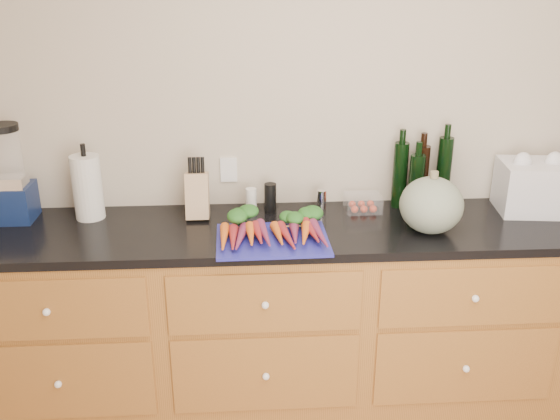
{
  "coord_description": "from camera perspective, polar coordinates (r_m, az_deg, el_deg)",
  "views": [
    {
      "loc": [
        -0.53,
        -1.3,
        2.06
      ],
      "look_at": [
        -0.37,
        1.2,
        1.06
      ],
      "focal_mm": 40.0,
      "sensor_mm": 36.0,
      "label": 1
    }
  ],
  "objects": [
    {
      "name": "cabinets",
      "position": [
        3.1,
        6.92,
        -9.71
      ],
      "size": [
        3.6,
        0.64,
        0.9
      ],
      "color": "brown",
      "rests_on": "ground"
    },
    {
      "name": "wall_back",
      "position": [
        3.07,
        6.56,
        7.28
      ],
      "size": [
        4.1,
        0.05,
        2.6
      ],
      "primitive_type": "cube",
      "color": "#C0B39F",
      "rests_on": "ground"
    },
    {
      "name": "grocery_bag",
      "position": [
        3.21,
        22.24,
        1.95
      ],
      "size": [
        0.36,
        0.3,
        0.24
      ],
      "primitive_type": null,
      "rotation": [
        0.0,
        0.0,
        -0.12
      ],
      "color": "white",
      "rests_on": "countertop"
    },
    {
      "name": "knife_block",
      "position": [
        2.93,
        -7.56,
        1.32
      ],
      "size": [
        0.11,
        0.11,
        0.21
      ],
      "primitive_type": "cube",
      "color": "tan",
      "rests_on": "countertop"
    },
    {
      "name": "cutting_board",
      "position": [
        2.68,
        -0.7,
        -2.75
      ],
      "size": [
        0.49,
        0.37,
        0.01
      ],
      "primitive_type": "cube",
      "rotation": [
        0.0,
        0.0,
        0.02
      ],
      "color": "navy",
      "rests_on": "countertop"
    },
    {
      "name": "canister_chrome",
      "position": [
        3.0,
        3.83,
        0.87
      ],
      "size": [
        0.05,
        0.05,
        0.1
      ],
      "primitive_type": "cylinder",
      "color": "silver",
      "rests_on": "countertop"
    },
    {
      "name": "bottles",
      "position": [
        3.09,
        12.74,
        3.03
      ],
      "size": [
        0.28,
        0.15,
        0.34
      ],
      "color": "black",
      "rests_on": "countertop"
    },
    {
      "name": "paper_towel",
      "position": [
        3.01,
        -17.19,
        1.99
      ],
      "size": [
        0.13,
        0.13,
        0.3
      ],
      "primitive_type": "cylinder",
      "color": "silver",
      "rests_on": "countertop"
    },
    {
      "name": "blender_appliance",
      "position": [
        3.09,
        -23.47,
        2.6
      ],
      "size": [
        0.18,
        0.18,
        0.45
      ],
      "color": "#101F4B",
      "rests_on": "countertop"
    },
    {
      "name": "countertop",
      "position": [
        2.89,
        7.32,
        -1.68
      ],
      "size": [
        3.64,
        0.62,
        0.04
      ],
      "primitive_type": "cube",
      "color": "black",
      "rests_on": "cabinets"
    },
    {
      "name": "squash",
      "position": [
        2.81,
        13.67,
        0.43
      ],
      "size": [
        0.28,
        0.28,
        0.25
      ],
      "primitive_type": "ellipsoid",
      "color": "#5F6D5B",
      "rests_on": "countertop"
    },
    {
      "name": "grinder_pepper",
      "position": [
        2.97,
        -0.89,
        1.11
      ],
      "size": [
        0.06,
        0.06,
        0.14
      ],
      "primitive_type": "cylinder",
      "color": "black",
      "rests_on": "countertop"
    },
    {
      "name": "grinder_salt",
      "position": [
        2.97,
        -2.66,
        0.87
      ],
      "size": [
        0.05,
        0.05,
        0.12
      ],
      "primitive_type": "cylinder",
      "color": "silver",
      "rests_on": "countertop"
    },
    {
      "name": "carrots",
      "position": [
        2.71,
        -0.75,
        -1.72
      ],
      "size": [
        0.46,
        0.34,
        0.06
      ],
      "color": "orange",
      "rests_on": "cutting_board"
    },
    {
      "name": "tomato_box",
      "position": [
        3.03,
        7.58,
        0.65
      ],
      "size": [
        0.17,
        0.14,
        0.08
      ],
      "primitive_type": "cube",
      "color": "white",
      "rests_on": "countertop"
    }
  ]
}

